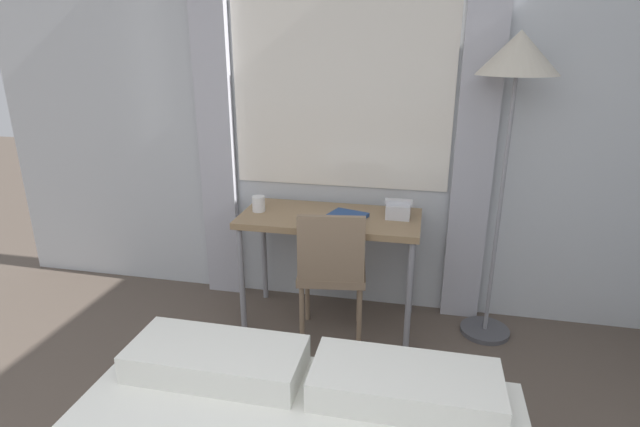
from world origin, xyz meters
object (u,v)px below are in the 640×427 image
at_px(telephone, 398,209).
at_px(book, 346,216).
at_px(mug, 259,204).
at_px(desk_chair, 332,267).
at_px(desk, 330,226).
at_px(standing_lamp, 516,75).

bearing_deg(telephone, book, -162.98).
bearing_deg(mug, book, -2.13).
bearing_deg(telephone, desk_chair, -142.18).
distance_m(telephone, mug, 0.88).
bearing_deg(book, desk_chair, -105.69).
relative_size(telephone, book, 0.62).
bearing_deg(mug, desk_chair, -21.85).
bearing_deg(desk, book, -17.21).
bearing_deg(desk_chair, book, 66.21).
bearing_deg(standing_lamp, telephone, -179.28).
relative_size(desk, book, 4.12).
xyz_separation_m(standing_lamp, mug, (-1.46, -0.08, -0.80)).
distance_m(standing_lamp, mug, 1.67).
xyz_separation_m(desk_chair, standing_lamp, (0.95, 0.29, 1.09)).
xyz_separation_m(telephone, mug, (-0.87, -0.07, -0.00)).
distance_m(standing_lamp, telephone, 0.99).
height_order(desk, book, book).
bearing_deg(mug, desk, 1.51).
xyz_separation_m(desk, standing_lamp, (1.00, 0.07, 0.92)).
xyz_separation_m(desk_chair, book, (0.05, 0.18, 0.26)).
relative_size(standing_lamp, mug, 18.64).
xyz_separation_m(book, mug, (-0.56, 0.02, 0.04)).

